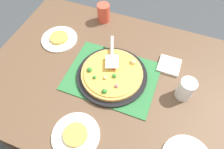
% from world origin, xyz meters
% --- Properties ---
extents(ground_plane, '(8.00, 8.00, 0.00)m').
position_xyz_m(ground_plane, '(0.00, 0.00, 0.00)').
color(ground_plane, '#3D4247').
extents(dining_table, '(1.40, 1.00, 0.75)m').
position_xyz_m(dining_table, '(0.00, 0.00, 0.64)').
color(dining_table, brown).
rests_on(dining_table, ground_plane).
extents(placemat, '(0.48, 0.36, 0.01)m').
position_xyz_m(placemat, '(0.00, 0.00, 0.75)').
color(placemat, '#2D753D').
rests_on(placemat, dining_table).
extents(pizza_pan, '(0.38, 0.38, 0.01)m').
position_xyz_m(pizza_pan, '(0.00, 0.00, 0.76)').
color(pizza_pan, black).
rests_on(pizza_pan, placemat).
extents(pizza, '(0.33, 0.33, 0.05)m').
position_xyz_m(pizza, '(0.00, 0.00, 0.78)').
color(pizza, tan).
rests_on(pizza, pizza_pan).
extents(plate_near_left, '(0.22, 0.22, 0.01)m').
position_xyz_m(plate_near_left, '(0.40, -0.14, 0.76)').
color(plate_near_left, white).
rests_on(plate_near_left, dining_table).
extents(plate_far_right, '(0.22, 0.22, 0.01)m').
position_xyz_m(plate_far_right, '(0.04, 0.36, 0.76)').
color(plate_far_right, white).
rests_on(plate_far_right, dining_table).
extents(served_slice_left, '(0.11, 0.11, 0.02)m').
position_xyz_m(served_slice_left, '(0.40, -0.14, 0.77)').
color(served_slice_left, '#EAB747').
rests_on(served_slice_left, plate_near_left).
extents(served_slice_right, '(0.11, 0.11, 0.02)m').
position_xyz_m(served_slice_right, '(0.04, 0.36, 0.77)').
color(served_slice_right, '#EAB747').
rests_on(served_slice_right, plate_far_right).
extents(cup_near, '(0.08, 0.08, 0.12)m').
position_xyz_m(cup_near, '(0.21, -0.40, 0.81)').
color(cup_near, '#E04C38').
rests_on(cup_near, dining_table).
extents(cup_far, '(0.08, 0.08, 0.12)m').
position_xyz_m(cup_far, '(-0.38, -0.02, 0.81)').
color(cup_far, white).
rests_on(cup_far, dining_table).
extents(pizza_server, '(0.12, 0.23, 0.01)m').
position_xyz_m(pizza_server, '(0.03, -0.09, 0.82)').
color(pizza_server, silver).
rests_on(pizza_server, pizza).
extents(napkin_stack, '(0.12, 0.12, 0.02)m').
position_xyz_m(napkin_stack, '(-0.27, -0.18, 0.76)').
color(napkin_stack, white).
rests_on(napkin_stack, dining_table).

